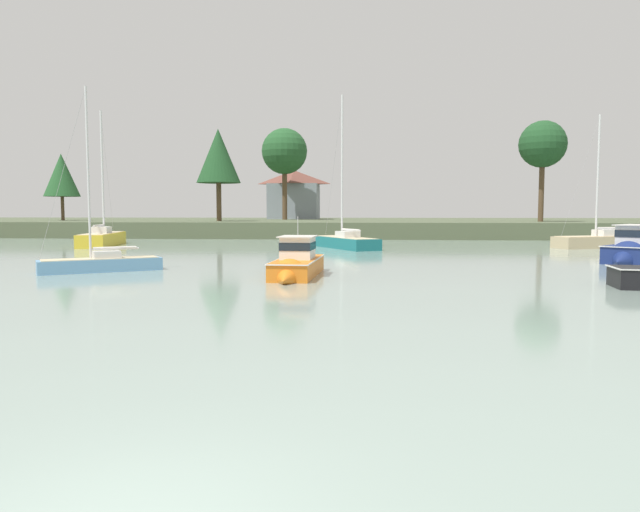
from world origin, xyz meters
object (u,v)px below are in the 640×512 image
at_px(sailboat_teal, 345,245).
at_px(sailboat_sand, 602,245).
at_px(sailboat_yellow, 102,242).
at_px(sailboat_skyblue, 101,267).
at_px(cruiser_orange, 296,268).
at_px(cruiser_navy, 638,254).

relative_size(sailboat_teal, sailboat_sand, 1.14).
xyz_separation_m(sailboat_yellow, sailboat_sand, (44.32, 0.60, -0.03)).
bearing_deg(sailboat_skyblue, sailboat_teal, 59.38).
distance_m(sailboat_teal, sailboat_yellow, 22.39).
height_order(sailboat_teal, sailboat_sand, sailboat_teal).
distance_m(sailboat_teal, sailboat_sand, 22.14).
xyz_separation_m(sailboat_teal, sailboat_skyblue, (-11.91, -20.12, -0.06)).
relative_size(sailboat_yellow, cruiser_orange, 1.87).
xyz_separation_m(cruiser_navy, sailboat_sand, (3.63, 14.70, -0.28)).
height_order(sailboat_skyblue, cruiser_orange, sailboat_skyblue).
relative_size(sailboat_teal, sailboat_skyblue, 1.37).
xyz_separation_m(sailboat_teal, cruiser_navy, (18.37, -12.29, 0.28)).
bearing_deg(sailboat_yellow, sailboat_teal, -4.66).
distance_m(cruiser_navy, cruiser_orange, 22.01).
relative_size(sailboat_teal, cruiser_orange, 1.94).
bearing_deg(sailboat_teal, sailboat_skyblue, -120.62).
relative_size(sailboat_skyblue, sailboat_sand, 0.83).
xyz_separation_m(sailboat_yellow, sailboat_skyblue, (10.41, -21.94, -0.09)).
distance_m(sailboat_yellow, sailboat_skyblue, 24.28).
height_order(sailboat_teal, cruiser_orange, sailboat_teal).
bearing_deg(sailboat_sand, sailboat_yellow, -179.23).
distance_m(sailboat_teal, cruiser_orange, 21.83).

